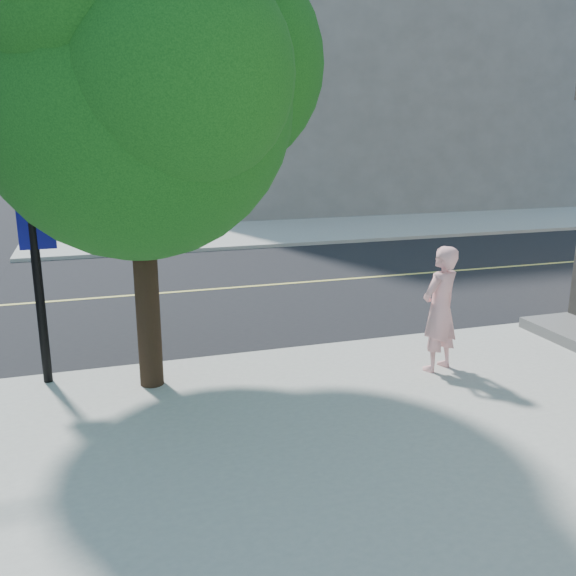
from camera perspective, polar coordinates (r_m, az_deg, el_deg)
name	(u,v)px	position (r m, az deg, el deg)	size (l,w,h in m)	color
ground	(12,385)	(9.72, -24.18, -8.23)	(140.00, 140.00, 0.00)	black
road_ew	(37,303)	(13.98, -22.25, -1.29)	(140.00, 9.00, 0.01)	black
sidewalk_ne	(335,197)	(32.99, 4.36, 8.36)	(29.00, 25.00, 0.12)	#A8A79E
filler_ne	(343,57)	(33.65, 5.11, 20.51)	(18.00, 16.00, 14.00)	slate
man_on_phone	(440,309)	(9.11, 13.89, -1.90)	(0.67, 0.44, 1.84)	#F3A5A5
street_tree	(143,63)	(8.21, -13.32, 19.61)	(4.91, 4.47, 6.52)	black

